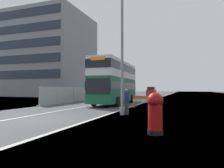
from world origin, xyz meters
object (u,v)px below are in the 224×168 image
car_receding_mid (151,92)px  red_pillar_postbox (155,111)px  roadworks_barrier (143,100)px  car_oncoming_near (124,93)px  lamppost_foreground (122,56)px  pedestrian_at_kerb (127,101)px  double_decker_bus (115,82)px

car_receding_mid → red_pillar_postbox: bearing=-80.9°
roadworks_barrier → car_oncoming_near: car_oncoming_near is taller
lamppost_foreground → pedestrian_at_kerb: 3.15m
red_pillar_postbox → car_receding_mid: 42.90m
lamppost_foreground → car_oncoming_near: 28.70m
double_decker_bus → car_receding_mid: bearing=90.3°
red_pillar_postbox → pedestrian_at_kerb: bearing=115.6°
red_pillar_postbox → roadworks_barrier: size_ratio=0.84×
car_oncoming_near → red_pillar_postbox: bearing=-71.8°
lamppost_foreground → pedestrian_at_kerb: (0.22, 0.32, -3.13)m
pedestrian_at_kerb → car_oncoming_near: bearing=106.6°
lamppost_foreground → red_pillar_postbox: 6.89m
lamppost_foreground → car_oncoming_near: size_ratio=2.10×
roadworks_barrier → car_oncoming_near: size_ratio=0.48×
car_receding_mid → pedestrian_at_kerb: 36.89m
red_pillar_postbox → pedestrian_at_kerb: (-2.72, 5.70, 0.00)m
roadworks_barrier → car_receding_mid: car_receding_mid is taller
double_decker_bus → car_oncoming_near: size_ratio=2.77×
double_decker_bus → car_receding_mid: double_decker_bus is taller
double_decker_bus → lamppost_foreground: size_ratio=1.31×
car_oncoming_near → pedestrian_at_kerb: size_ratio=2.29×
car_oncoming_near → car_receding_mid: 10.38m
roadworks_barrier → car_oncoming_near: (-8.23, 22.20, 0.26)m
red_pillar_postbox → car_oncoming_near: (-10.81, 32.81, 0.09)m
double_decker_bus → red_pillar_postbox: bearing=-65.9°
double_decker_bus → pedestrian_at_kerb: 9.95m
car_receding_mid → lamppost_foreground: bearing=-84.1°
double_decker_bus → roadworks_barrier: size_ratio=5.81×
lamppost_foreground → red_pillar_postbox: (2.95, -5.38, -3.13)m
car_receding_mid → pedestrian_at_kerb: bearing=-83.7°
lamppost_foreground → red_pillar_postbox: size_ratio=5.27×
red_pillar_postbox → car_oncoming_near: bearing=108.2°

